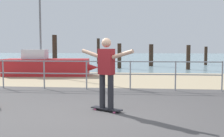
% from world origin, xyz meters
% --- Properties ---
extents(ground_plane, '(24.00, 10.00, 0.04)m').
position_xyz_m(ground_plane, '(0.00, -1.00, 0.00)').
color(ground_plane, '#474444').
rests_on(ground_plane, ground).
extents(beach_strip, '(24.00, 6.00, 0.04)m').
position_xyz_m(beach_strip, '(0.00, 7.00, 0.00)').
color(beach_strip, tan).
rests_on(beach_strip, ground).
extents(sea_surface, '(72.00, 50.00, 0.04)m').
position_xyz_m(sea_surface, '(0.00, 35.00, 0.00)').
color(sea_surface, '#75939E').
rests_on(sea_surface, ground).
extents(railing_fence, '(10.91, 0.05, 1.05)m').
position_xyz_m(railing_fence, '(-1.82, 3.60, 0.70)').
color(railing_fence, gray).
rests_on(railing_fence, ground).
extents(sailboat, '(5.03, 1.81, 5.55)m').
position_xyz_m(sailboat, '(-3.89, 8.06, 0.52)').
color(sailboat, '#B21E23').
rests_on(sailboat, ground).
extents(skateboard, '(0.80, 0.56, 0.08)m').
position_xyz_m(skateboard, '(0.05, 0.43, 0.07)').
color(skateboard, black).
rests_on(skateboard, ground).
extents(skateboarder, '(1.31, 0.78, 1.65)m').
position_xyz_m(skateboarder, '(0.05, 0.43, 1.02)').
color(skateboarder, '#26262B').
rests_on(skateboarder, skateboard).
extents(groyne_post_0, '(0.34, 0.34, 2.39)m').
position_xyz_m(groyne_post_0, '(-5.23, 13.16, 1.20)').
color(groyne_post_0, '#332319').
rests_on(groyne_post_0, ground).
extents(groyne_post_1, '(0.27, 0.27, 2.31)m').
position_xyz_m(groyne_post_1, '(-2.90, 18.74, 1.16)').
color(groyne_post_1, '#332319').
rests_on(groyne_post_1, ground).
extents(groyne_post_2, '(0.28, 0.28, 1.78)m').
position_xyz_m(groyne_post_2, '(-0.58, 13.28, 0.89)').
color(groyne_post_2, '#332319').
rests_on(groyne_post_2, ground).
extents(groyne_post_3, '(0.34, 0.34, 1.75)m').
position_xyz_m(groyne_post_3, '(1.75, 15.65, 0.87)').
color(groyne_post_3, '#332319').
rests_on(groyne_post_3, ground).
extents(groyne_post_4, '(0.27, 0.27, 1.66)m').
position_xyz_m(groyne_post_4, '(4.08, 12.63, 0.83)').
color(groyne_post_4, '#332319').
rests_on(groyne_post_4, ground).
extents(groyne_post_5, '(0.26, 0.26, 1.57)m').
position_xyz_m(groyne_post_5, '(6.40, 17.62, 0.78)').
color(groyne_post_5, '#332319').
rests_on(groyne_post_5, ground).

